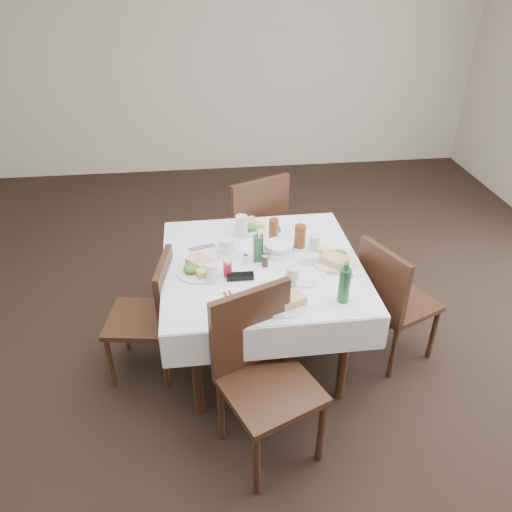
{
  "coord_description": "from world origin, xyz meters",
  "views": [
    {
      "loc": [
        -0.35,
        -2.5,
        2.43
      ],
      "look_at": [
        -0.04,
        0.08,
        0.8
      ],
      "focal_mm": 35.0,
      "sensor_mm": 36.0,
      "label": 1
    }
  ],
  "objects_px": {
    "water_s": "(292,278)",
    "water_w": "(211,273)",
    "chair_south": "(261,366)",
    "oil_cruet_dark": "(259,246)",
    "dining_table": "(262,274)",
    "ketchup_bottle": "(228,269)",
    "bread_basket": "(279,248)",
    "green_bottle": "(344,285)",
    "water_n": "(242,226)",
    "chair_west": "(152,310)",
    "oil_cruet_green": "(257,247)",
    "chair_north": "(253,226)",
    "coffee_mug": "(227,247)",
    "chair_east": "(391,297)",
    "water_e": "(314,244)"
  },
  "relations": [
    {
      "from": "water_e",
      "to": "ketchup_bottle",
      "type": "height_order",
      "value": "water_e"
    },
    {
      "from": "water_w",
      "to": "oil_cruet_green",
      "type": "bearing_deg",
      "value": 34.01
    },
    {
      "from": "chair_west",
      "to": "water_e",
      "type": "bearing_deg",
      "value": 7.16
    },
    {
      "from": "chair_west",
      "to": "water_n",
      "type": "relative_size",
      "value": 5.77
    },
    {
      "from": "water_s",
      "to": "bread_basket",
      "type": "xyz_separation_m",
      "value": [
        -0.01,
        0.4,
        -0.04
      ]
    },
    {
      "from": "water_n",
      "to": "ketchup_bottle",
      "type": "xyz_separation_m",
      "value": [
        -0.13,
        -0.47,
        -0.02
      ]
    },
    {
      "from": "chair_south",
      "to": "oil_cruet_green",
      "type": "bearing_deg",
      "value": 84.69
    },
    {
      "from": "dining_table",
      "to": "ketchup_bottle",
      "type": "relative_size",
      "value": 11.03
    },
    {
      "from": "chair_south",
      "to": "oil_cruet_dark",
      "type": "height_order",
      "value": "same"
    },
    {
      "from": "chair_east",
      "to": "oil_cruet_dark",
      "type": "height_order",
      "value": "oil_cruet_dark"
    },
    {
      "from": "bread_basket",
      "to": "green_bottle",
      "type": "distance_m",
      "value": 0.61
    },
    {
      "from": "chair_north",
      "to": "chair_east",
      "type": "height_order",
      "value": "chair_north"
    },
    {
      "from": "water_w",
      "to": "coffee_mug",
      "type": "relative_size",
      "value": 0.82
    },
    {
      "from": "chair_east",
      "to": "chair_west",
      "type": "bearing_deg",
      "value": 177.59
    },
    {
      "from": "dining_table",
      "to": "water_n",
      "type": "distance_m",
      "value": 0.39
    },
    {
      "from": "water_n",
      "to": "water_w",
      "type": "bearing_deg",
      "value": -113.58
    },
    {
      "from": "chair_west",
      "to": "oil_cruet_green",
      "type": "height_order",
      "value": "oil_cruet_green"
    },
    {
      "from": "chair_south",
      "to": "chair_east",
      "type": "bearing_deg",
      "value": 31.8
    },
    {
      "from": "chair_north",
      "to": "chair_south",
      "type": "xyz_separation_m",
      "value": [
        -0.13,
        -1.5,
        -0.02
      ]
    },
    {
      "from": "chair_north",
      "to": "water_n",
      "type": "xyz_separation_m",
      "value": [
        -0.13,
        -0.47,
        0.26
      ]
    },
    {
      "from": "water_s",
      "to": "oil_cruet_dark",
      "type": "xyz_separation_m",
      "value": [
        -0.15,
        0.34,
        0.02
      ]
    },
    {
      "from": "chair_south",
      "to": "water_e",
      "type": "bearing_deg",
      "value": 60.22
    },
    {
      "from": "oil_cruet_dark",
      "to": "coffee_mug",
      "type": "relative_size",
      "value": 1.44
    },
    {
      "from": "oil_cruet_green",
      "to": "coffee_mug",
      "type": "xyz_separation_m",
      "value": [
        -0.18,
        0.1,
        -0.05
      ]
    },
    {
      "from": "water_w",
      "to": "oil_cruet_dark",
      "type": "distance_m",
      "value": 0.37
    },
    {
      "from": "water_w",
      "to": "bread_basket",
      "type": "height_order",
      "value": "water_w"
    },
    {
      "from": "chair_east",
      "to": "ketchup_bottle",
      "type": "distance_m",
      "value": 1.09
    },
    {
      "from": "chair_west",
      "to": "water_e",
      "type": "xyz_separation_m",
      "value": [
        1.04,
        0.13,
        0.33
      ]
    },
    {
      "from": "chair_south",
      "to": "water_s",
      "type": "bearing_deg",
      "value": 59.59
    },
    {
      "from": "water_w",
      "to": "chair_west",
      "type": "bearing_deg",
      "value": 161.91
    },
    {
      "from": "chair_west",
      "to": "oil_cruet_dark",
      "type": "bearing_deg",
      "value": 7.68
    },
    {
      "from": "dining_table",
      "to": "chair_south",
      "type": "height_order",
      "value": "chair_south"
    },
    {
      "from": "dining_table",
      "to": "chair_west",
      "type": "height_order",
      "value": "chair_west"
    },
    {
      "from": "water_w",
      "to": "bread_basket",
      "type": "distance_m",
      "value": 0.52
    },
    {
      "from": "water_w",
      "to": "dining_table",
      "type": "bearing_deg",
      "value": 27.99
    },
    {
      "from": "chair_east",
      "to": "green_bottle",
      "type": "bearing_deg",
      "value": -142.65
    },
    {
      "from": "chair_north",
      "to": "water_w",
      "type": "relative_size",
      "value": 8.43
    },
    {
      "from": "oil_cruet_green",
      "to": "chair_north",
      "type": "bearing_deg",
      "value": 85.68
    },
    {
      "from": "chair_south",
      "to": "water_w",
      "type": "height_order",
      "value": "chair_south"
    },
    {
      "from": "green_bottle",
      "to": "chair_south",
      "type": "bearing_deg",
      "value": -153.8
    },
    {
      "from": "water_s",
      "to": "water_w",
      "type": "distance_m",
      "value": 0.47
    },
    {
      "from": "green_bottle",
      "to": "oil_cruet_green",
      "type": "bearing_deg",
      "value": 131.76
    },
    {
      "from": "ketchup_bottle",
      "to": "bread_basket",
      "type": "bearing_deg",
      "value": 33.36
    },
    {
      "from": "water_s",
      "to": "ketchup_bottle",
      "type": "relative_size",
      "value": 1.29
    },
    {
      "from": "chair_south",
      "to": "coffee_mug",
      "type": "distance_m",
      "value": 0.85
    },
    {
      "from": "chair_north",
      "to": "bread_basket",
      "type": "xyz_separation_m",
      "value": [
        0.09,
        -0.72,
        0.22
      ]
    },
    {
      "from": "bread_basket",
      "to": "coffee_mug",
      "type": "height_order",
      "value": "coffee_mug"
    },
    {
      "from": "oil_cruet_green",
      "to": "ketchup_bottle",
      "type": "relative_size",
      "value": 1.96
    },
    {
      "from": "water_n",
      "to": "coffee_mug",
      "type": "xyz_separation_m",
      "value": [
        -0.12,
        -0.22,
        -0.03
      ]
    },
    {
      "from": "dining_table",
      "to": "ketchup_bottle",
      "type": "bearing_deg",
      "value": -150.94
    }
  ]
}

